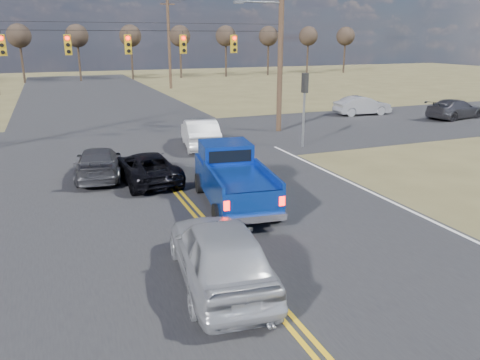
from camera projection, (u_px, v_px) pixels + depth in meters
name	position (u px, v px, depth m)	size (l,w,h in m)	color
ground	(276.00, 306.00, 10.25)	(160.00, 160.00, 0.00)	brown
road_main	(168.00, 182.00, 19.12)	(14.00, 120.00, 0.02)	#28282B
road_cross	(135.00, 143.00, 26.22)	(120.00, 12.00, 0.02)	#28282B
signal_gantry	(138.00, 49.00, 24.73)	(19.60, 4.83, 10.00)	#473323
utility_poles	(131.00, 46.00, 23.81)	(19.60, 58.32, 10.00)	#473323
treeline	(107.00, 37.00, 32.51)	(87.00, 117.80, 7.40)	#33261C
pickup_truck	(233.00, 178.00, 16.25)	(2.68, 5.51, 1.99)	black
silver_suv	(220.00, 252.00, 10.97)	(1.94, 4.82, 1.64)	#B0B3B9
black_suv	(146.00, 167.00, 18.94)	(2.04, 4.43, 1.23)	black
white_car_queue	(200.00, 133.00, 24.88)	(1.63, 4.66, 1.54)	white
dgrey_car_queue	(99.00, 163.00, 19.52)	(1.78, 4.38, 1.27)	#39393E
cross_car_east_near	(362.00, 106.00, 35.43)	(4.28, 1.49, 1.41)	#999BA0
cross_car_east_far	(455.00, 109.00, 33.79)	(4.85, 1.97, 1.41)	#313035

